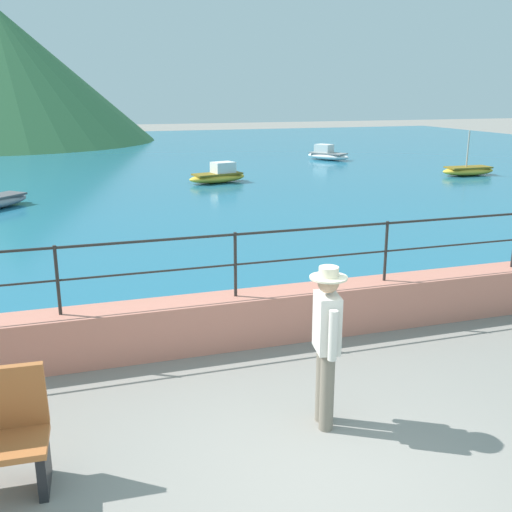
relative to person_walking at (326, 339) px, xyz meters
name	(u,v)px	position (x,y,z in m)	size (l,w,h in m)	color
ground_plane	(332,479)	(-0.31, -0.88, -0.98)	(120.00, 120.00, 0.00)	gray
promenade_wall	(236,320)	(-0.31, 2.32, -0.63)	(20.00, 0.56, 0.70)	tan
railing	(235,251)	(-0.31, 2.32, 0.36)	(18.44, 0.04, 0.90)	#282623
lake_water	(110,162)	(-0.31, 24.96, -0.95)	(64.00, 44.32, 0.06)	#236B89
person_walking	(326,339)	(0.00, 0.00, 0.00)	(0.38, 0.56, 1.75)	slate
boat_2	(468,170)	(13.33, 15.50, -0.72)	(2.32, 0.96, 1.81)	gold
boat_4	(327,154)	(10.19, 22.48, -0.65)	(2.04, 2.41, 0.76)	white
boat_6	(218,175)	(3.09, 16.71, -0.65)	(2.45, 1.42, 0.76)	gold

